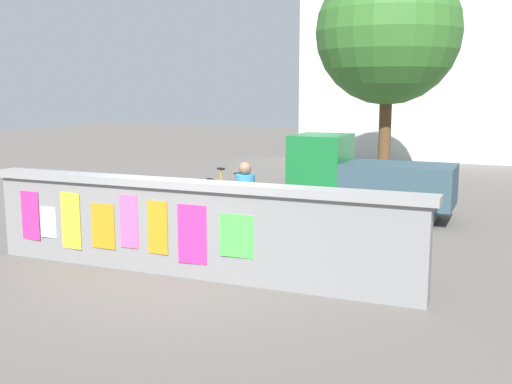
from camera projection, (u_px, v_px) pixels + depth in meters
The scene contains 9 objects.
ground at pixel (332, 196), 16.71m from camera, with size 60.00×60.00×0.00m, color #605B56.
poster_wall at pixel (190, 227), 9.31m from camera, with size 7.35×0.42×1.49m.
auto_rickshaw_truck at pixel (363, 178), 13.75m from camera, with size 3.61×1.53×1.85m.
motorcycle at pixel (192, 207), 12.57m from camera, with size 1.90×0.56×0.87m.
bicycle_near at pixel (226, 192), 15.12m from camera, with size 1.65×0.61×0.95m.
bicycle_far at pixel (323, 243), 9.98m from camera, with size 1.70×0.44×0.95m.
person_walking at pixel (245, 198), 10.63m from camera, with size 0.40×0.40×1.62m.
tree_roadside at pixel (388, 32), 18.28m from camera, with size 4.37×4.37×6.79m.
building_background at pixel (433, 64), 26.41m from camera, with size 10.84×5.34×7.99m.
Camera 1 is at (4.44, -8.00, 2.82)m, focal length 42.64 mm.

